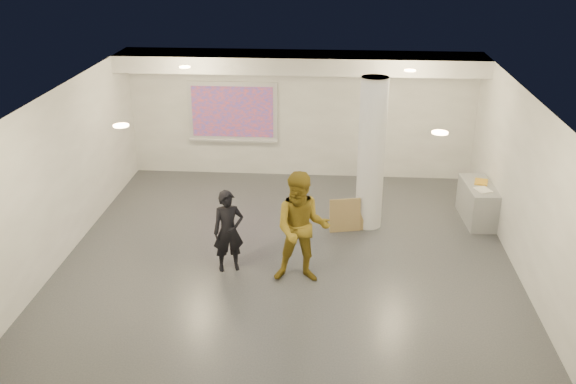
# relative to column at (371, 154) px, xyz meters

# --- Properties ---
(floor) EXTENTS (8.00, 9.00, 0.01)m
(floor) POSITION_rel_column_xyz_m (-1.50, -1.80, -1.50)
(floor) COLOR #35383D
(floor) RESTS_ON ground
(ceiling) EXTENTS (8.00, 9.00, 0.01)m
(ceiling) POSITION_rel_column_xyz_m (-1.50, -1.80, 1.50)
(ceiling) COLOR silver
(ceiling) RESTS_ON floor
(wall_back) EXTENTS (8.00, 0.01, 3.00)m
(wall_back) POSITION_rel_column_xyz_m (-1.50, 2.70, 0.00)
(wall_back) COLOR silver
(wall_back) RESTS_ON floor
(wall_front) EXTENTS (8.00, 0.01, 3.00)m
(wall_front) POSITION_rel_column_xyz_m (-1.50, -6.30, 0.00)
(wall_front) COLOR silver
(wall_front) RESTS_ON floor
(wall_left) EXTENTS (0.01, 9.00, 3.00)m
(wall_left) POSITION_rel_column_xyz_m (-5.50, -1.80, 0.00)
(wall_left) COLOR silver
(wall_left) RESTS_ON floor
(wall_right) EXTENTS (0.01, 9.00, 3.00)m
(wall_right) POSITION_rel_column_xyz_m (2.50, -1.80, 0.00)
(wall_right) COLOR silver
(wall_right) RESTS_ON floor
(soffit_band) EXTENTS (8.00, 1.10, 0.36)m
(soffit_band) POSITION_rel_column_xyz_m (-1.50, 2.15, 1.32)
(soffit_band) COLOR silver
(soffit_band) RESTS_ON ceiling
(downlight_nw) EXTENTS (0.22, 0.22, 0.02)m
(downlight_nw) POSITION_rel_column_xyz_m (-3.70, 0.70, 1.48)
(downlight_nw) COLOR #FFC987
(downlight_nw) RESTS_ON ceiling
(downlight_ne) EXTENTS (0.22, 0.22, 0.02)m
(downlight_ne) POSITION_rel_column_xyz_m (0.70, 0.70, 1.48)
(downlight_ne) COLOR #FFC987
(downlight_ne) RESTS_ON ceiling
(downlight_sw) EXTENTS (0.22, 0.22, 0.02)m
(downlight_sw) POSITION_rel_column_xyz_m (-3.70, -3.30, 1.48)
(downlight_sw) COLOR #FFC987
(downlight_sw) RESTS_ON ceiling
(downlight_se) EXTENTS (0.22, 0.22, 0.02)m
(downlight_se) POSITION_rel_column_xyz_m (0.70, -3.30, 1.48)
(downlight_se) COLOR #FFC987
(downlight_se) RESTS_ON ceiling
(column) EXTENTS (0.52, 0.52, 3.00)m
(column) POSITION_rel_column_xyz_m (0.00, 0.00, 0.00)
(column) COLOR silver
(column) RESTS_ON floor
(projection_screen) EXTENTS (2.10, 0.13, 1.42)m
(projection_screen) POSITION_rel_column_xyz_m (-3.10, 2.65, 0.03)
(projection_screen) COLOR silver
(projection_screen) RESTS_ON wall_back
(credenza) EXTENTS (0.63, 1.35, 0.77)m
(credenza) POSITION_rel_column_xyz_m (2.22, 0.40, -1.12)
(credenza) COLOR gray
(credenza) RESTS_ON floor
(papers_stack) EXTENTS (0.34, 0.39, 0.02)m
(papers_stack) POSITION_rel_column_xyz_m (2.22, 0.12, -0.72)
(papers_stack) COLOR white
(papers_stack) RESTS_ON credenza
(postit_pad) EXTENTS (0.33, 0.39, 0.03)m
(postit_pad) POSITION_rel_column_xyz_m (2.26, 0.52, -0.71)
(postit_pad) COLOR gold
(postit_pad) RESTS_ON credenza
(cardboard_back) EXTENTS (0.62, 0.26, 0.67)m
(cardboard_back) POSITION_rel_column_xyz_m (-0.47, -0.30, -1.17)
(cardboard_back) COLOR olive
(cardboard_back) RESTS_ON floor
(cardboard_front) EXTENTS (0.45, 0.18, 0.48)m
(cardboard_front) POSITION_rel_column_xyz_m (-0.31, -0.19, -1.26)
(cardboard_front) COLOR olive
(cardboard_front) RESTS_ON floor
(woman) EXTENTS (0.62, 0.50, 1.46)m
(woman) POSITION_rel_column_xyz_m (-2.48, -1.97, -0.77)
(woman) COLOR black
(woman) RESTS_ON floor
(man) EXTENTS (0.96, 0.76, 1.93)m
(man) POSITION_rel_column_xyz_m (-1.21, -2.24, -0.53)
(man) COLOR olive
(man) RESTS_ON floor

